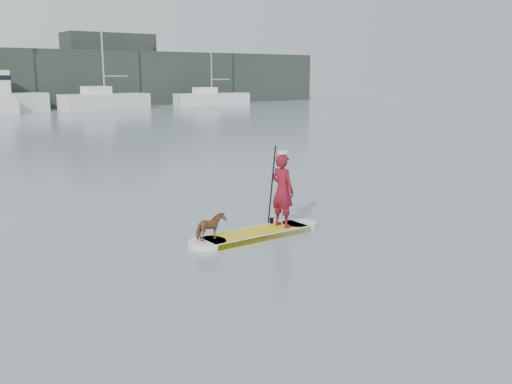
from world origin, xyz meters
TOP-DOWN VIEW (x-y plane):
  - ground at (0.00, 0.00)m, footprint 140.00×140.00m
  - paddleboard at (-0.76, -0.14)m, footprint 3.30×0.81m
  - paddler at (-0.03, -0.14)m, footprint 0.49×0.66m
  - white_cap at (-0.03, -0.14)m, footprint 0.22×0.22m
  - dog at (-1.93, -0.13)m, footprint 0.70×0.41m
  - paddle at (-0.08, 0.19)m, footprint 0.10×0.30m
  - sailboat_e at (13.94, 45.89)m, footprint 8.95×3.47m
  - sailboat_f at (26.68, 46.07)m, footprint 8.71×3.60m
  - shore_building_east at (18.00, 54.00)m, footprint 10.00×4.00m

SIDE VIEW (x-z plane):
  - ground at x=0.00m, z-range 0.00..0.00m
  - paddleboard at x=-0.76m, z-range 0.00..0.12m
  - dog at x=-1.93m, z-range 0.12..0.68m
  - paddle at x=-0.08m, z-range -0.20..1.80m
  - sailboat_f at x=26.68m, z-range -5.48..7.18m
  - sailboat_e at x=13.94m, z-range -5.44..7.27m
  - paddler at x=-0.03m, z-range 0.12..1.77m
  - white_cap at x=-0.03m, z-range 1.77..1.84m
  - shore_building_east at x=18.00m, z-range 0.00..8.00m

